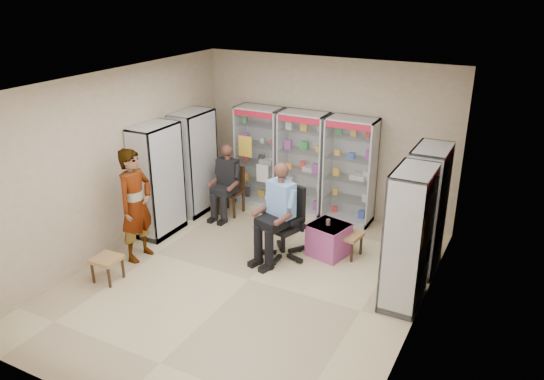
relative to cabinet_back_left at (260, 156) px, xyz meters
The scene contains 18 objects.
floor 3.18m from the cabinet_back_left, 64.54° to the right, with size 6.00×6.00×0.00m, color #C8B98B.
room_shell 3.18m from the cabinet_back_left, 64.54° to the right, with size 5.02×6.02×3.01m.
cabinet_back_left is the anchor object (origin of this frame).
cabinet_back_mid 0.95m from the cabinet_back_left, ahead, with size 0.90×0.50×2.00m, color #A9ACB0.
cabinet_back_right 1.90m from the cabinet_back_left, ahead, with size 0.90×0.50×2.00m, color silver.
cabinet_right_far 3.71m from the cabinet_back_left, 17.75° to the right, with size 0.50×0.90×2.00m, color #B2B3B9.
cabinet_right_near 4.18m from the cabinet_back_left, 32.28° to the right, with size 0.50×0.90×2.00m, color #9DA0A4.
cabinet_left_far 1.32m from the cabinet_back_left, 135.00° to the right, with size 0.50×0.90×2.00m, color #B0B3B7.
cabinet_left_near 2.23m from the cabinet_back_left, 114.61° to the right, with size 0.50×0.90×2.00m, color #A2A4A9.
wooden_chair 0.94m from the cabinet_back_left, 108.90° to the right, with size 0.42×0.42×0.94m, color black.
seated_customer 0.88m from the cabinet_back_left, 107.77° to the right, with size 0.44×0.60×1.34m, color black, non-canonical shape.
office_chair 2.33m from the cabinet_back_left, 51.73° to the right, with size 0.66×0.66×1.22m, color black.
seated_shopkeeper 2.35m from the cabinet_back_left, 52.49° to the right, with size 0.51×0.71×1.55m, color #71A0DF, non-canonical shape.
pink_trunk 2.62m from the cabinet_back_left, 34.42° to the right, with size 0.57×0.55×0.55m, color #C04C93.
tea_glass 2.55m from the cabinet_back_left, 34.90° to the right, with size 0.07×0.07×0.10m, color #5F1C08.
woven_stool_a 2.82m from the cabinet_back_left, 28.61° to the right, with size 0.40×0.40×0.40m, color olive.
woven_stool_b 3.86m from the cabinet_back_left, 99.14° to the right, with size 0.39×0.39×0.39m, color #B47F4C.
standing_man 3.00m from the cabinet_back_left, 102.50° to the right, with size 0.68×0.45×1.87m, color gray.
Camera 1 is at (3.56, -6.09, 4.30)m, focal length 35.00 mm.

